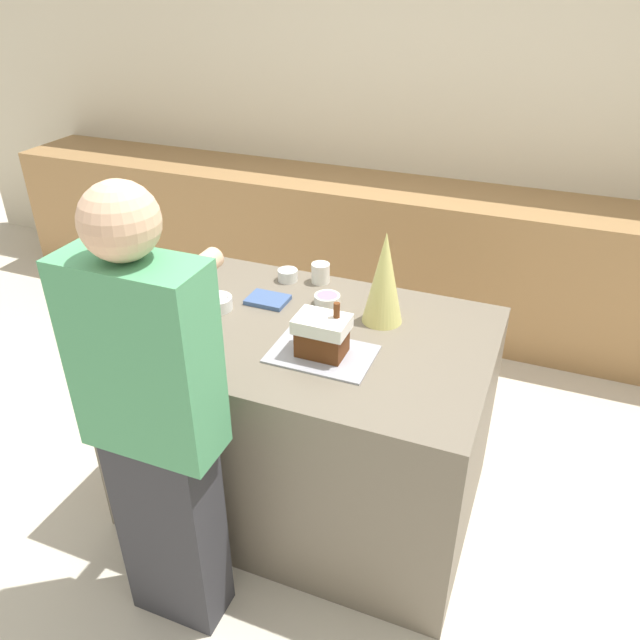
% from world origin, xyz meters
% --- Properties ---
extents(ground_plane, '(12.00, 12.00, 0.00)m').
position_xyz_m(ground_plane, '(0.00, 0.00, 0.00)').
color(ground_plane, beige).
extents(wall_back, '(8.00, 0.05, 2.60)m').
position_xyz_m(wall_back, '(0.00, 2.15, 1.30)').
color(wall_back, beige).
rests_on(wall_back, ground_plane).
extents(back_cabinet_block, '(6.00, 0.60, 0.93)m').
position_xyz_m(back_cabinet_block, '(0.00, 1.83, 0.47)').
color(back_cabinet_block, '#9E7547').
rests_on(back_cabinet_block, ground_plane).
extents(kitchen_island, '(1.50, 0.99, 0.92)m').
position_xyz_m(kitchen_island, '(0.00, 0.00, 0.46)').
color(kitchen_island, '#6B6051').
rests_on(kitchen_island, ground_plane).
extents(baking_tray, '(0.39, 0.27, 0.01)m').
position_xyz_m(baking_tray, '(0.13, -0.14, 0.92)').
color(baking_tray, '#9E9EA8').
rests_on(baking_tray, kitchen_island).
extents(gingerbread_house, '(0.20, 0.14, 0.21)m').
position_xyz_m(gingerbread_house, '(0.13, -0.14, 1.01)').
color(gingerbread_house, '#5B2D14').
rests_on(gingerbread_house, baking_tray).
extents(decorative_tree, '(0.17, 0.17, 0.39)m').
position_xyz_m(decorative_tree, '(0.27, 0.19, 1.11)').
color(decorative_tree, '#DBD675').
rests_on(decorative_tree, kitchen_island).
extents(candy_bowl_far_right, '(0.13, 0.13, 0.05)m').
position_xyz_m(candy_bowl_far_right, '(-0.41, 0.02, 0.95)').
color(candy_bowl_far_right, silver).
rests_on(candy_bowl_far_right, kitchen_island).
extents(candy_bowl_beside_tree, '(0.09, 0.09, 0.05)m').
position_xyz_m(candy_bowl_beside_tree, '(-0.25, 0.38, 0.95)').
color(candy_bowl_beside_tree, silver).
rests_on(candy_bowl_beside_tree, kitchen_island).
extents(candy_bowl_near_tray_right, '(0.10, 0.10, 0.04)m').
position_xyz_m(candy_bowl_near_tray_right, '(-0.58, 0.10, 0.94)').
color(candy_bowl_near_tray_right, silver).
rests_on(candy_bowl_near_tray_right, kitchen_island).
extents(candy_bowl_center_rear, '(0.11, 0.11, 0.04)m').
position_xyz_m(candy_bowl_center_rear, '(0.01, 0.23, 0.94)').
color(candy_bowl_center_rear, white).
rests_on(candy_bowl_center_rear, kitchen_island).
extents(cookbook, '(0.17, 0.13, 0.02)m').
position_xyz_m(cookbook, '(-0.24, 0.16, 0.93)').
color(cookbook, '#3F598C').
rests_on(cookbook, kitchen_island).
extents(mug, '(0.08, 0.08, 0.09)m').
position_xyz_m(mug, '(-0.10, 0.42, 0.96)').
color(mug, white).
rests_on(mug, kitchen_island).
extents(person, '(0.45, 0.56, 1.72)m').
position_xyz_m(person, '(-0.23, -0.70, 0.89)').
color(person, '#333338').
rests_on(person, ground_plane).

